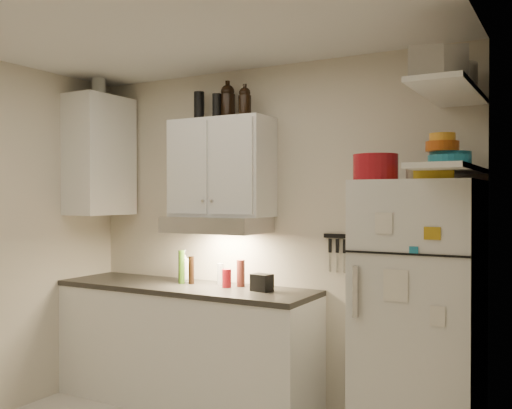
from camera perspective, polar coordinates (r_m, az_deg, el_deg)
The scene contains 34 objects.
ceiling at distance 3.30m, azimuth -12.13°, elevation 18.56°, with size 3.20×3.00×0.02m, color silver.
back_wall at distance 4.40m, azimuth 1.05°, elevation -3.15°, with size 3.20×0.02×2.60m, color beige.
right_wall at distance 2.42m, azimuth 18.03°, elevation -6.33°, with size 0.02×3.00×2.60m, color beige.
base_cabinet at distance 4.57m, azimuth -7.13°, elevation -13.95°, with size 2.10×0.60×0.88m, color white.
countertop at distance 4.48m, azimuth -7.14°, elevation -8.24°, with size 2.10×0.62×0.04m, color #2C2A26.
upper_cabinet at distance 4.40m, azimuth -3.48°, elevation 3.68°, with size 0.80×0.33×0.75m, color white.
side_cabinet at distance 5.01m, azimuth -15.35°, elevation 4.72°, with size 0.33×0.55×1.00m, color white.
range_hood at distance 4.34m, azimuth -3.94°, elevation -2.02°, with size 0.76×0.46×0.12m, color silver.
fridge at distance 3.69m, azimuth 16.01°, elevation -10.98°, with size 0.70×0.68×1.70m, color silver.
shelf_hi at distance 3.50m, azimuth 18.81°, elevation 10.62°, with size 0.30×0.95×0.03m, color white.
shelf_lo at distance 3.45m, azimuth 18.78°, elevation 3.40°, with size 0.30×0.95×0.03m, color white.
knife_strip at distance 4.09m, azimuth 9.56°, elevation -3.17°, with size 0.42×0.02×0.03m, color black.
dutch_oven at distance 3.52m, azimuth 11.86°, elevation 3.66°, with size 0.27×0.27×0.16m, color maroon.
book_stack at distance 3.42m, azimuth 17.34°, elevation 3.18°, with size 0.22×0.27×0.09m, color #B18916.
spice_jar at distance 3.53m, azimuth 15.22°, elevation 3.10°, with size 0.05×0.05×0.09m, color silver.
stock_pot at distance 3.75m, azimuth 19.27°, elevation 11.63°, with size 0.26×0.26×0.19m, color silver.
tin_a at distance 3.43m, azimuth 18.38°, elevation 12.89°, with size 0.21×0.19×0.21m, color #AAAAAD.
tin_b at distance 3.28m, azimuth 16.64°, elevation 13.17°, with size 0.18×0.18×0.18m, color #AAAAAD.
bowl_teal at distance 3.66m, azimuth 18.85°, elevation 4.24°, with size 0.24×0.24×0.10m, color teal.
bowl_orange at distance 3.60m, azimuth 18.13°, elevation 5.55°, with size 0.20×0.20×0.06m, color #C55212.
bowl_yellow at distance 3.61m, azimuth 18.13°, elevation 6.40°, with size 0.15×0.15×0.05m, color #F6A72B.
plates at distance 3.41m, azimuth 18.78°, elevation 4.19°, with size 0.24×0.24×0.06m, color teal.
growler_a at distance 4.49m, azimuth -2.86°, elevation 10.22°, with size 0.12×0.12×0.28m, color black, non-canonical shape.
growler_b at distance 4.34m, azimuth -1.13°, elevation 10.24°, with size 0.10×0.10×0.23m, color black, non-canonical shape.
thermos_a at distance 4.47m, azimuth -3.95°, elevation 9.74°, with size 0.07×0.07×0.20m, color black.
thermos_b at distance 4.64m, azimuth -5.71°, elevation 9.67°, with size 0.08×0.08×0.24m, color black.
side_jar at distance 5.08m, azimuth -15.46°, elevation 11.24°, with size 0.12×0.12×0.15m, color silver.
soap_bottle at distance 4.64m, azimuth -7.22°, elevation -5.92°, with size 0.11×0.11×0.28m, color white.
pepper_mill at distance 4.36m, azimuth -1.54°, elevation -6.89°, with size 0.06×0.06×0.20m, color maroon.
oil_bottle at distance 4.54m, azimuth -7.46°, elevation -6.20°, with size 0.05×0.05×0.26m, color #3A6619.
vinegar_bottle at distance 4.51m, azimuth -6.48°, elevation -6.54°, with size 0.05×0.05×0.22m, color black.
clear_bottle at distance 4.46m, azimuth -3.56°, elevation -6.95°, with size 0.05×0.05×0.16m, color silver.
red_jar at distance 4.32m, azimuth -2.95°, elevation -7.38°, with size 0.07×0.07×0.14m, color maroon.
caddy at distance 4.15m, azimuth 0.59°, elevation -7.82°, with size 0.14×0.10×0.12m, color black.
Camera 1 is at (2.08, -2.36, 1.59)m, focal length 40.00 mm.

